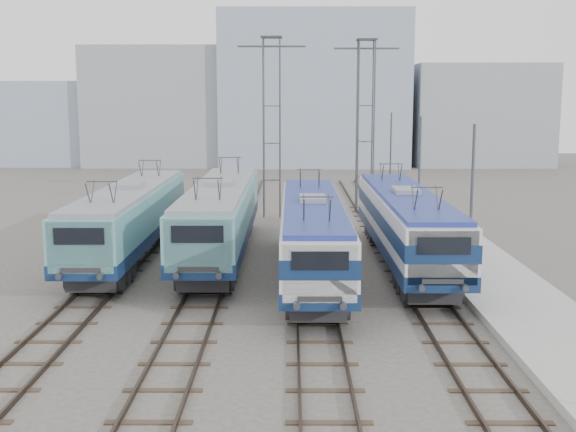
# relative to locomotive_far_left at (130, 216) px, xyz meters

# --- Properties ---
(ground) EXTENTS (160.00, 160.00, 0.00)m
(ground) POSITION_rel_locomotive_far_left_xyz_m (6.75, -8.59, -2.21)
(ground) COLOR #514C47
(platform) EXTENTS (4.00, 70.00, 0.30)m
(platform) POSITION_rel_locomotive_far_left_xyz_m (16.95, -0.59, -2.06)
(platform) COLOR #9E9E99
(platform) RESTS_ON ground
(locomotive_far_left) EXTENTS (2.81, 17.72, 3.33)m
(locomotive_far_left) POSITION_rel_locomotive_far_left_xyz_m (0.00, 0.00, 0.00)
(locomotive_far_left) COLOR #10244A
(locomotive_far_left) RESTS_ON ground
(locomotive_center_left) EXTENTS (2.89, 18.25, 3.43)m
(locomotive_center_left) POSITION_rel_locomotive_far_left_xyz_m (4.50, 0.27, 0.06)
(locomotive_center_left) COLOR #10244A
(locomotive_center_left) RESTS_ON ground
(locomotive_center_right) EXTENTS (2.73, 17.25, 3.24)m
(locomotive_center_right) POSITION_rel_locomotive_far_left_xyz_m (9.00, -4.02, -0.00)
(locomotive_center_right) COLOR #10244A
(locomotive_center_right) RESTS_ON ground
(locomotive_far_right) EXTENTS (2.78, 17.58, 3.30)m
(locomotive_far_right) POSITION_rel_locomotive_far_left_xyz_m (13.50, -1.66, 0.04)
(locomotive_far_right) COLOR #10244A
(locomotive_far_right) RESTS_ON ground
(catenary_tower_west) EXTENTS (4.50, 1.20, 12.00)m
(catenary_tower_west) POSITION_rel_locomotive_far_left_xyz_m (6.75, 13.41, 4.43)
(catenary_tower_west) COLOR #3F4247
(catenary_tower_west) RESTS_ON ground
(catenary_tower_east) EXTENTS (4.50, 1.20, 12.00)m
(catenary_tower_east) POSITION_rel_locomotive_far_left_xyz_m (13.25, 15.41, 4.43)
(catenary_tower_east) COLOR #3F4247
(catenary_tower_east) RESTS_ON ground
(mast_front) EXTENTS (0.12, 0.12, 7.00)m
(mast_front) POSITION_rel_locomotive_far_left_xyz_m (15.35, -6.59, 1.29)
(mast_front) COLOR #3F4247
(mast_front) RESTS_ON ground
(mast_mid) EXTENTS (0.12, 0.12, 7.00)m
(mast_mid) POSITION_rel_locomotive_far_left_xyz_m (15.35, 5.41, 1.29)
(mast_mid) COLOR #3F4247
(mast_mid) RESTS_ON ground
(mast_rear) EXTENTS (0.12, 0.12, 7.00)m
(mast_rear) POSITION_rel_locomotive_far_left_xyz_m (15.35, 17.41, 1.29)
(mast_rear) COLOR #3F4247
(mast_rear) RESTS_ON ground
(building_west) EXTENTS (18.00, 12.00, 14.00)m
(building_west) POSITION_rel_locomotive_far_left_xyz_m (-7.25, 53.41, 4.79)
(building_west) COLOR #8C959D
(building_west) RESTS_ON ground
(building_center) EXTENTS (22.00, 14.00, 18.00)m
(building_center) POSITION_rel_locomotive_far_left_xyz_m (10.75, 53.41, 6.79)
(building_center) COLOR #8F9DB2
(building_center) RESTS_ON ground
(building_east) EXTENTS (16.00, 12.00, 12.00)m
(building_east) POSITION_rel_locomotive_far_left_xyz_m (30.75, 53.41, 3.79)
(building_east) COLOR #8C959D
(building_east) RESTS_ON ground
(building_far_west) EXTENTS (14.00, 10.00, 10.00)m
(building_far_west) POSITION_rel_locomotive_far_left_xyz_m (-23.25, 53.41, 2.79)
(building_far_west) COLOR #8F9DB2
(building_far_west) RESTS_ON ground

